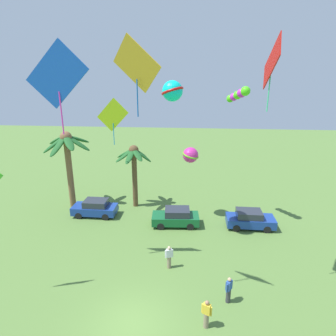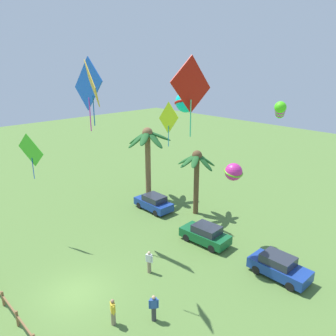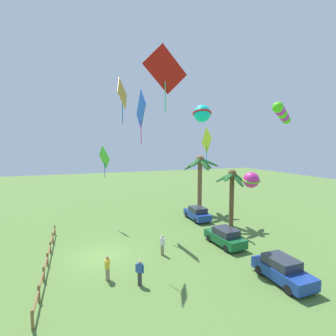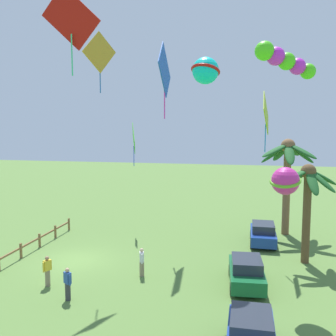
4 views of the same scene
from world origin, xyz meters
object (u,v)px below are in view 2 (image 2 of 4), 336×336
object	(u,v)px
palm_tree_0	(196,167)
spectator_2	(113,312)
kite_ball_3	(186,102)
kite_diamond_6	(191,86)
parked_car_0	(279,267)
kite_diamond_1	(168,119)
spectator_0	(154,308)
kite_ball_0	(234,172)
parked_car_1	(205,234)
kite_diamond_4	(31,151)
palm_tree_1	(148,145)
kite_diamond_7	(88,85)
kite_tube_2	(280,110)
spectator_1	(149,262)
parked_car_2	(154,203)
kite_diamond_5	(92,84)

from	to	relation	value
palm_tree_0	spectator_2	xyz separation A→B (m)	(6.32, -13.58, -3.70)
kite_ball_3	kite_diamond_6	distance (m)	7.09
parked_car_0	kite_diamond_6	world-z (taller)	kite_diamond_6
spectator_2	kite_diamond_1	distance (m)	15.65
spectator_0	kite_ball_0	xyz separation A→B (m)	(-2.36, 10.01, 4.91)
parked_car_1	kite_diamond_4	size ratio (longest dim) A/B	1.15
palm_tree_0	palm_tree_1	world-z (taller)	palm_tree_1
kite_diamond_7	spectator_2	bearing A→B (deg)	-27.72
palm_tree_0	spectator_2	size ratio (longest dim) A/B	3.80
spectator_2	kite_tube_2	xyz separation A→B (m)	(2.44, 11.24, 9.88)
spectator_2	kite_tube_2	size ratio (longest dim) A/B	0.70
palm_tree_0	kite_diamond_1	world-z (taller)	kite_diamond_1
spectator_1	kite_ball_0	world-z (taller)	kite_ball_0
palm_tree_0	parked_car_2	distance (m)	5.47
parked_car_1	parked_car_2	world-z (taller)	same
kite_ball_0	kite_tube_2	distance (m)	6.11
kite_ball_0	kite_diamond_6	size ratio (longest dim) A/B	0.51
spectator_0	spectator_2	distance (m)	2.19
spectator_1	spectator_0	bearing A→B (deg)	-37.27
spectator_2	spectator_0	bearing A→B (deg)	54.35
parked_car_1	parked_car_2	size ratio (longest dim) A/B	1.03
kite_ball_0	kite_diamond_7	xyz separation A→B (m)	(-7.29, -7.39, 6.24)
palm_tree_1	kite_ball_3	world-z (taller)	kite_ball_3
palm_tree_1	spectator_1	world-z (taller)	palm_tree_1
spectator_1	kite_diamond_6	world-z (taller)	kite_diamond_6
spectator_1	kite_diamond_7	world-z (taller)	kite_diamond_7
parked_car_2	kite_diamond_6	xyz separation A→B (m)	(12.12, -8.26, 11.79)
spectator_0	palm_tree_0	bearing A→B (deg)	122.77
spectator_0	kite_ball_0	distance (m)	11.40
spectator_0	kite_diamond_1	world-z (taller)	kite_diamond_1
kite_diamond_1	kite_diamond_4	bearing A→B (deg)	-113.29
kite_ball_0	spectator_1	bearing A→B (deg)	-98.89
kite_ball_3	kite_diamond_4	world-z (taller)	kite_ball_3
kite_ball_0	kite_diamond_7	distance (m)	12.11
kite_tube_2	kite_diamond_7	distance (m)	12.86
spectator_0	kite_tube_2	bearing A→B (deg)	82.99
spectator_1	kite_diamond_4	size ratio (longest dim) A/B	0.46
kite_ball_0	kite_diamond_7	bearing A→B (deg)	-134.58
parked_car_2	spectator_0	size ratio (longest dim) A/B	2.46
parked_car_0	palm_tree_0	bearing A→B (deg)	162.30
parked_car_1	parked_car_2	xyz separation A→B (m)	(-7.36, 1.12, 0.00)
spectator_0	kite_ball_0	world-z (taller)	kite_ball_0
palm_tree_1	parked_car_1	distance (m)	11.64
kite_diamond_4	kite_diamond_1	bearing A→B (deg)	66.71
palm_tree_0	kite_ball_3	xyz separation A→B (m)	(4.00, -5.73, 6.56)
palm_tree_1	kite_diamond_1	world-z (taller)	kite_diamond_1
parked_car_1	parked_car_0	bearing A→B (deg)	1.73
kite_diamond_5	palm_tree_0	bearing A→B (deg)	103.67
parked_car_0	kite_diamond_5	bearing A→B (deg)	-130.86
parked_car_2	kite_diamond_7	xyz separation A→B (m)	(1.15, -6.83, 11.22)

